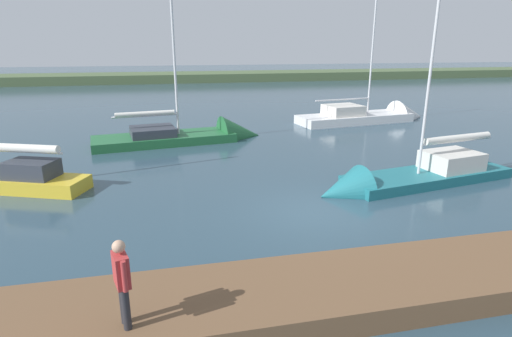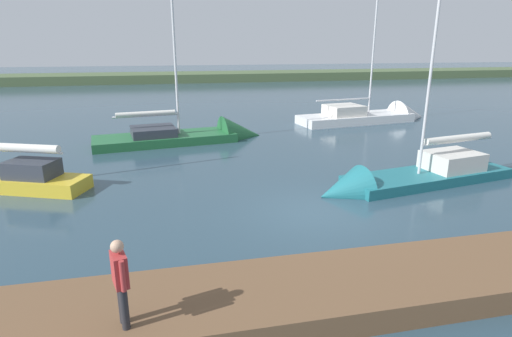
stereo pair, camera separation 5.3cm
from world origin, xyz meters
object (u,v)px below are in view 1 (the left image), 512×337
Objects in this scene: sailboat_near_dock at (197,139)px; sailboat_inner_slip at (1,183)px; sailboat_behind_pier at (403,181)px; person_on_dock at (122,278)px; sailboat_far_left at (375,118)px.

sailboat_inner_slip is at bearing -149.04° from sailboat_near_dock.
sailboat_near_dock is 10.39m from sailboat_inner_slip.
person_on_dock is at bearing 26.37° from sailboat_behind_pier.
sailboat_near_dock is 5.90× the size of person_on_dock.
sailboat_far_left is at bearing 6.80° from sailboat_near_dock.
sailboat_behind_pier is 12.22m from person_on_dock.
sailboat_behind_pier is at bearing -169.31° from sailboat_inner_slip.
sailboat_near_dock is 1.07× the size of sailboat_behind_pier.
person_on_dock is at bearing 139.86° from sailboat_inner_slip.
sailboat_behind_pier is at bearing -61.67° from sailboat_near_dock.
person_on_dock is (-5.41, 10.16, 1.28)m from sailboat_inner_slip.
sailboat_behind_pier reaches higher than sailboat_inner_slip.
sailboat_far_left is at bearing 36.30° from person_on_dock.
sailboat_far_left reaches higher than sailboat_behind_pier.
sailboat_inner_slip is 11.58m from person_on_dock.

